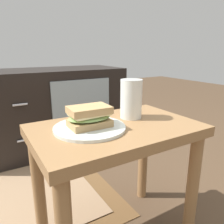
{
  "coord_description": "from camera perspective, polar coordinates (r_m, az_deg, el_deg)",
  "views": [
    {
      "loc": [
        -0.38,
        -0.6,
        0.71
      ],
      "look_at": [
        -0.02,
        0.0,
        0.51
      ],
      "focal_mm": 35.37,
      "sensor_mm": 36.0,
      "label": 1
    }
  ],
  "objects": [
    {
      "name": "side_table",
      "position": [
        0.78,
        1.02,
        -9.77
      ],
      "size": [
        0.56,
        0.36,
        0.46
      ],
      "color": "olive",
      "rests_on": "ground"
    },
    {
      "name": "plate",
      "position": [
        0.72,
        -5.78,
        -4.06
      ],
      "size": [
        0.23,
        0.23,
        0.01
      ],
      "primitive_type": "cylinder",
      "color": "silver",
      "rests_on": "side_table"
    },
    {
      "name": "sandwich_front",
      "position": [
        0.71,
        -5.87,
        -1.18
      ],
      "size": [
        0.14,
        0.1,
        0.07
      ],
      "color": "tan",
      "rests_on": "plate"
    },
    {
      "name": "area_rug",
      "position": [
        1.28,
        -26.62,
        -19.52
      ],
      "size": [
        1.02,
        0.87,
        0.01
      ],
      "color": "brown",
      "rests_on": "ground"
    },
    {
      "name": "tv_cabinet",
      "position": [
        1.66,
        -14.49,
        0.71
      ],
      "size": [
        0.96,
        0.46,
        0.58
      ],
      "color": "black",
      "rests_on": "ground"
    },
    {
      "name": "beer_glass",
      "position": [
        0.82,
        4.96,
        3.23
      ],
      "size": [
        0.08,
        0.08,
        0.14
      ],
      "color": "silver",
      "rests_on": "side_table"
    }
  ]
}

